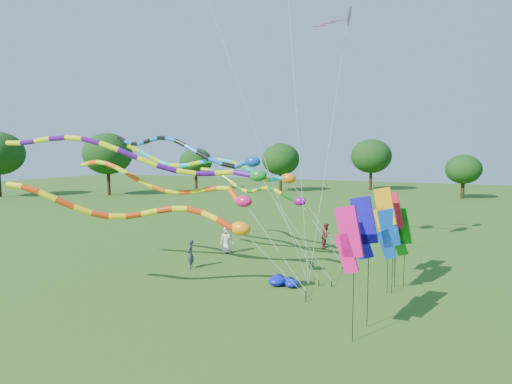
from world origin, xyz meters
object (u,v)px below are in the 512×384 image
at_px(tube_kite_orange, 178,186).
at_px(person_a, 227,240).
at_px(person_c, 326,235).
at_px(blue_nylon_heap, 284,281).
at_px(person_b, 190,254).
at_px(tube_kite_red, 160,215).

xyz_separation_m(tube_kite_orange, person_a, (-0.06, 5.68, -4.05)).
distance_m(tube_kite_orange, person_c, 12.09).
height_order(tube_kite_orange, person_c, tube_kite_orange).
bearing_deg(blue_nylon_heap, person_c, 91.12).
height_order(person_a, person_b, person_a).
bearing_deg(person_a, tube_kite_orange, -124.48).
bearing_deg(tube_kite_red, person_b, 86.89).
height_order(tube_kite_red, person_a, tube_kite_red).
height_order(tube_kite_red, person_b, tube_kite_red).
relative_size(tube_kite_red, person_b, 7.12).
distance_m(person_a, person_b, 4.10).
height_order(tube_kite_red, tube_kite_orange, tube_kite_orange).
bearing_deg(person_a, person_b, -128.54).
xyz_separation_m(tube_kite_red, tube_kite_orange, (-1.26, 3.35, 1.03)).
xyz_separation_m(tube_kite_red, person_a, (-1.32, 9.03, -3.02)).
xyz_separation_m(blue_nylon_heap, person_b, (-6.11, 0.83, 0.63)).
distance_m(tube_kite_red, tube_kite_orange, 3.72).
relative_size(tube_kite_orange, blue_nylon_heap, 8.16).
xyz_separation_m(tube_kite_red, person_c, (4.36, 13.25, -3.06)).
bearing_deg(person_c, tube_kite_orange, 154.82).
bearing_deg(person_b, tube_kite_orange, -11.18).
relative_size(person_b, person_c, 0.96).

